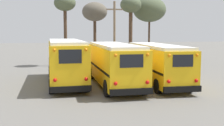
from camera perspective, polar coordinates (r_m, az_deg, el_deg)
The scene contains 9 objects.
ground_plane at distance 21.47m, azimuth -0.12°, elevation -4.18°, with size 160.00×160.00×0.00m, color #66635E.
school_bus_0 at distance 21.65m, azimuth -9.39°, elevation 0.58°, with size 2.76×9.77×3.30m.
school_bus_1 at distance 20.34m, azimuth 0.38°, elevation 0.00°, with size 2.69×9.48×3.06m.
school_bus_2 at distance 21.53m, azimuth 9.11°, elevation 0.12°, with size 2.66×9.59×2.97m.
utility_pole at distance 30.44m, azimuth 0.50°, elevation 6.12°, with size 1.80×0.24×7.16m.
bare_tree_0 at distance 39.71m, azimuth -3.53°, elevation 10.20°, with size 3.51×3.51×8.00m.
bare_tree_1 at distance 32.90m, azimuth -9.54°, elevation 11.44°, with size 2.45×2.45×8.10m.
bare_tree_2 at distance 36.60m, azimuth 7.62°, elevation 10.66°, with size 4.18×4.18×8.28m.
bare_tree_3 at distance 33.29m, azimuth 3.83°, elevation 11.10°, with size 2.47×2.47×7.97m.
Camera 1 is at (-4.16, -20.69, 3.95)m, focal length 45.00 mm.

